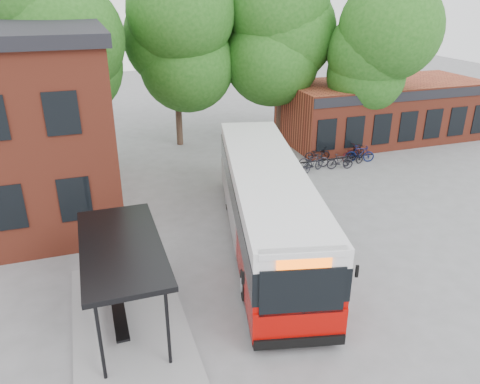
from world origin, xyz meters
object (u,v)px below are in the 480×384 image
object	(u,v)px
bicycle_2	(317,154)
bicycle_6	(351,153)
bicycle_4	(353,159)
bicycle_3	(340,161)
bus_shelter	(125,284)
bicycle_0	(314,160)
bicycle_5	(360,154)
bicycle_1	(313,163)
bicycle_7	(356,153)
city_bus	(266,205)

from	to	relation	value
bicycle_2	bicycle_6	xyz separation A→B (m)	(2.05, -0.55, 0.01)
bicycle_2	bicycle_4	bearing A→B (deg)	-127.62
bicycle_3	bicycle_4	xyz separation A→B (m)	(1.11, 0.36, -0.07)
bicycle_4	bus_shelter	bearing A→B (deg)	115.17
bicycle_0	bicycle_5	size ratio (longest dim) A/B	1.05
bicycle_1	bicycle_7	xyz separation A→B (m)	(3.49, 0.97, -0.03)
bus_shelter	bicycle_1	bearing A→B (deg)	41.04
bicycle_1	bicycle_5	xyz separation A→B (m)	(3.54, 0.62, 0.01)
bus_shelter	bicycle_0	world-z (taller)	bus_shelter
bicycle_2	bicycle_7	xyz separation A→B (m)	(2.33, -0.74, 0.04)
bicycle_1	city_bus	bearing A→B (deg)	118.42
bicycle_0	bicycle_7	size ratio (longest dim) A/B	1.14
bicycle_6	bicycle_2	bearing A→B (deg)	50.16
bicycle_5	bicycle_6	world-z (taller)	bicycle_5
bicycle_2	bicycle_6	bearing A→B (deg)	-101.91
city_bus	bicycle_5	size ratio (longest dim) A/B	7.67
bicycle_0	bicycle_2	xyz separation A→B (m)	(0.80, 1.06, -0.04)
bus_shelter	bicycle_7	size ratio (longest dim) A/B	4.29
bicycle_4	bicycle_6	size ratio (longest dim) A/B	0.89
bicycle_0	bicycle_5	xyz separation A→B (m)	(3.18, -0.03, 0.04)
bicycle_2	bicycle_4	size ratio (longest dim) A/B	1.10
bus_shelter	bicycle_6	xyz separation A→B (m)	(15.00, 11.42, -0.99)
bicycle_5	bus_shelter	bearing A→B (deg)	144.78
bus_shelter	bicycle_0	size ratio (longest dim) A/B	3.76
bicycle_2	bicycle_1	bearing A→B (deg)	148.97
bicycle_4	bicycle_7	size ratio (longest dim) A/B	0.95
bus_shelter	bicycle_6	size ratio (longest dim) A/B	3.99
bicycle_3	bicycle_7	size ratio (longest dim) A/B	0.98
bicycle_0	bicycle_5	distance (m)	3.18
bicycle_2	bicycle_5	distance (m)	2.62
bicycle_3	bicycle_6	distance (m)	1.94
bicycle_3	bicycle_7	world-z (taller)	bicycle_7
bicycle_3	bicycle_6	bearing A→B (deg)	-36.97
bicycle_0	bicycle_4	world-z (taller)	bicycle_0
bicycle_6	bicycle_1	bearing A→B (deg)	85.05
city_bus	bicycle_6	size ratio (longest dim) A/B	7.72
bicycle_7	bus_shelter	bearing A→B (deg)	106.91
city_bus	bicycle_6	world-z (taller)	city_bus
bus_shelter	bicycle_2	distance (m)	17.67
bicycle_5	bicycle_7	size ratio (longest dim) A/B	1.08
bicycle_4	bicycle_0	bearing A→B (deg)	70.48
bus_shelter	bicycle_2	size ratio (longest dim) A/B	4.10
bus_shelter	bicycle_0	bearing A→B (deg)	41.92
bicycle_0	bicycle_6	distance (m)	2.89
bicycle_5	bicycle_0	bearing A→B (deg)	108.88
bicycle_2	bicycle_3	distance (m)	1.89
bicycle_4	bicycle_5	bearing A→B (deg)	-73.21
bicycle_4	bicycle_7	world-z (taller)	bicycle_7
bus_shelter	bicycle_4	bearing A→B (deg)	35.72
bicycle_1	bicycle_4	size ratio (longest dim) A/B	1.12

